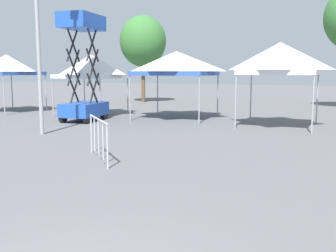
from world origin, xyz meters
TOP-DOWN VIEW (x-y plane):
  - canopy_tent_behind_right at (-15.50, 13.84)m, footprint 3.23×3.23m
  - canopy_tent_center at (-10.08, 14.38)m, footprint 3.09×3.09m
  - canopy_tent_left_of_center at (-5.42, 14.87)m, footprint 3.75×3.75m
  - canopy_tent_right_of_center at (-0.40, 13.93)m, footprint 3.09×3.09m
  - scissor_lift at (-8.79, 12.07)m, footprint 1.72×2.48m
  - tree_behind_tents_left at (-12.03, 23.46)m, footprint 3.43×3.43m
  - crowd_barrier_near_person at (-3.38, 5.60)m, footprint 1.57×1.47m

SIDE VIEW (x-z plane):
  - crowd_barrier_near_person at x=-3.38m, z-range 0.22..1.29m
  - scissor_lift at x=-8.79m, z-range -1.00..3.80m
  - canopy_tent_center at x=-10.08m, z-range 0.96..4.10m
  - canopy_tent_behind_right at x=-15.50m, z-range 1.03..4.26m
  - canopy_tent_left_of_center at x=-5.42m, z-range 1.04..4.27m
  - canopy_tent_right_of_center at x=-0.40m, z-range 1.06..4.49m
  - tree_behind_tents_left at x=-12.03m, z-range 1.31..7.72m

